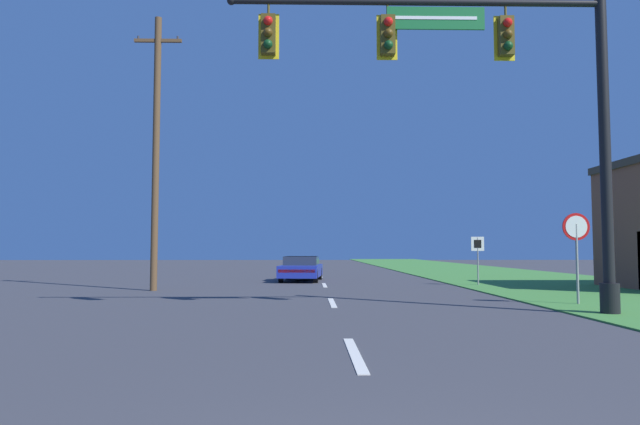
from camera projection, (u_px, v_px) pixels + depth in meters
The scene contains 7 objects.
grass_verge_right at pixel (504, 276), 32.50m from camera, with size 10.00×110.00×0.04m.
road_center_line at pixel (324, 285), 24.31m from camera, with size 0.16×34.80×0.01m.
signal_mast at pixel (503, 94), 13.63m from camera, with size 9.27×0.47×8.33m.
car_ahead at pixel (301, 269), 27.69m from camera, with size 2.18×4.39×1.19m.
stop_sign at pixel (576, 237), 15.78m from camera, with size 0.76×0.07×2.50m.
route_sign_post at pixel (478, 250), 24.20m from camera, with size 0.55×0.06×2.03m.
utility_pole_near at pixel (156, 148), 21.51m from camera, with size 1.80×0.26×10.41m.
Camera 1 is at (-0.68, -2.45, 1.54)m, focal length 32.00 mm.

